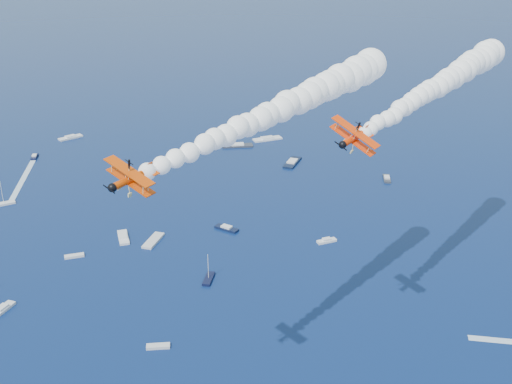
{
  "coord_description": "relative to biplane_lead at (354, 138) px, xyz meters",
  "views": [
    {
      "loc": [
        -13.99,
        -75.2,
        88.89
      ],
      "look_at": [
        -6.33,
        13.04,
        49.19
      ],
      "focal_mm": 44.03,
      "sensor_mm": 36.0,
      "label": 1
    }
  ],
  "objects": [
    {
      "name": "smoke_trail_trail",
      "position": [
        -12.5,
        2.23,
        4.67
      ],
      "size": [
        66.3,
        66.3,
        11.28
      ],
      "primitive_type": null,
      "rotation": [
        0.0,
        0.0,
        3.92
      ],
      "color": "white"
    },
    {
      "name": "biplane_trail",
      "position": [
        -34.95,
        -20.01,
        2.25
      ],
      "size": [
        11.86,
        12.18,
        7.43
      ],
      "primitive_type": null,
      "rotation": [
        -0.23,
        0.07,
        3.92
      ],
      "color": "#D74004"
    },
    {
      "name": "spectator_boats",
      "position": [
        -5.84,
        85.64,
        -53.72
      ],
      "size": [
        218.63,
        166.2,
        0.7
      ],
      "color": "black",
      "rests_on": "ground"
    },
    {
      "name": "smoke_trail_lead",
      "position": [
        22.12,
        22.57,
        2.42
      ],
      "size": [
        66.3,
        66.29,
        11.28
      ],
      "primitive_type": null,
      "rotation": [
        0.0,
        0.0,
        3.94
      ],
      "color": "white"
    },
    {
      "name": "biplane_lead",
      "position": [
        0.0,
        0.0,
        0.0
      ],
      "size": [
        13.33,
        13.43,
        9.37
      ],
      "primitive_type": null,
      "rotation": [
        -0.41,
        0.07,
        3.94
      ],
      "color": "#FF3B05"
    },
    {
      "name": "boat_wakes",
      "position": [
        -19.85,
        63.66,
        -54.04
      ],
      "size": [
        163.52,
        133.05,
        0.04
      ],
      "color": "white",
      "rests_on": "ground"
    }
  ]
}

